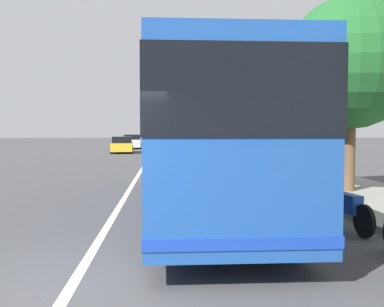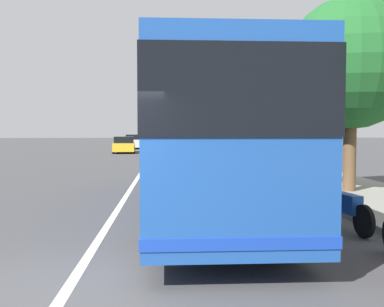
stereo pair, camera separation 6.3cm
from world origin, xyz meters
name	(u,v)px [view 1 (the left image)]	position (x,y,z in m)	size (l,w,h in m)	color
ground_plane	(67,293)	(0.00, 0.00, 0.00)	(220.00, 220.00, 0.00)	#424244
sidewalk_curb	(335,185)	(10.00, -7.20, 0.07)	(110.00, 3.60, 0.14)	gray
lane_divider_line	(130,189)	(10.00, 0.00, 0.00)	(110.00, 0.16, 0.01)	silver
coach_bus	(201,132)	(6.12, -2.16, 1.99)	(12.44, 2.70, 3.39)	#1E4C9E
motorcycle_angled	(341,205)	(3.42, -4.83, 0.48)	(2.22, 0.43, 1.26)	black
car_far_distant	(132,142)	(43.73, 2.38, 0.73)	(4.29, 2.06, 1.52)	silver
car_ahead_same_lane	(122,145)	(34.73, 2.61, 0.67)	(4.80, 2.13, 1.43)	gold
car_oncoming	(173,143)	(39.13, -1.96, 0.69)	(4.11, 1.96, 1.47)	#2D7238
car_side_street	(170,142)	(44.61, -1.71, 0.72)	(4.47, 1.98, 1.52)	black
roadside_tree_mid_block	(350,64)	(8.13, -6.91, 4.05)	(4.04, 4.04, 6.09)	brown
roadside_tree_far_block	(270,108)	(21.93, -7.62, 3.37)	(2.64, 2.64, 4.73)	brown
utility_pole	(283,105)	(19.00, -7.67, 3.37)	(0.25, 0.25, 6.74)	slate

